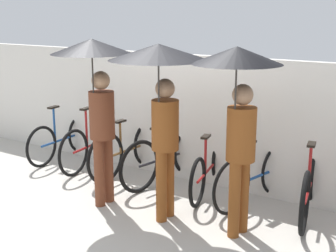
% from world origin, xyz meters
% --- Properties ---
extents(ground_plane, '(30.00, 30.00, 0.00)m').
position_xyz_m(ground_plane, '(0.00, 0.00, 0.00)').
color(ground_plane, '#B7B2A8').
extents(back_wall, '(12.89, 0.12, 1.86)m').
position_xyz_m(back_wall, '(0.00, 1.92, 0.93)').
color(back_wall, silver).
rests_on(back_wall, ground).
extents(parked_bicycle_0, '(0.44, 1.67, 1.10)m').
position_xyz_m(parked_bicycle_0, '(-2.45, 1.56, 0.36)').
color(parked_bicycle_0, black).
rests_on(parked_bicycle_0, ground).
extents(parked_bicycle_1, '(0.44, 1.80, 1.00)m').
position_xyz_m(parked_bicycle_1, '(-1.75, 1.58, 0.38)').
color(parked_bicycle_1, black).
rests_on(parked_bicycle_1, ground).
extents(parked_bicycle_2, '(0.44, 1.78, 1.08)m').
position_xyz_m(parked_bicycle_2, '(-1.05, 1.59, 0.39)').
color(parked_bicycle_2, black).
rests_on(parked_bicycle_2, ground).
extents(parked_bicycle_3, '(0.48, 1.81, 1.07)m').
position_xyz_m(parked_bicycle_3, '(-0.35, 1.58, 0.39)').
color(parked_bicycle_3, black).
rests_on(parked_bicycle_3, ground).
extents(parked_bicycle_4, '(0.56, 1.70, 1.10)m').
position_xyz_m(parked_bicycle_4, '(0.35, 1.61, 0.35)').
color(parked_bicycle_4, black).
rests_on(parked_bicycle_4, ground).
extents(parked_bicycle_5, '(0.54, 1.67, 1.11)m').
position_xyz_m(parked_bicycle_5, '(1.05, 1.59, 0.38)').
color(parked_bicycle_5, black).
rests_on(parked_bicycle_5, ground).
extents(parked_bicycle_6, '(0.53, 1.75, 1.01)m').
position_xyz_m(parked_bicycle_6, '(1.75, 1.58, 0.39)').
color(parked_bicycle_6, black).
rests_on(parked_bicycle_6, ground).
extents(pedestrian_leading, '(0.98, 0.98, 2.14)m').
position_xyz_m(pedestrian_leading, '(-0.59, 0.40, 1.67)').
color(pedestrian_leading, brown).
rests_on(pedestrian_leading, ground).
extents(pedestrian_center, '(1.12, 1.12, 2.11)m').
position_xyz_m(pedestrian_center, '(0.33, 0.46, 1.70)').
color(pedestrian_center, brown).
rests_on(pedestrian_center, ground).
extents(pedestrian_trailing, '(0.94, 0.94, 2.11)m').
position_xyz_m(pedestrian_trailing, '(1.22, 0.58, 1.63)').
color(pedestrian_trailing, brown).
rests_on(pedestrian_trailing, ground).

